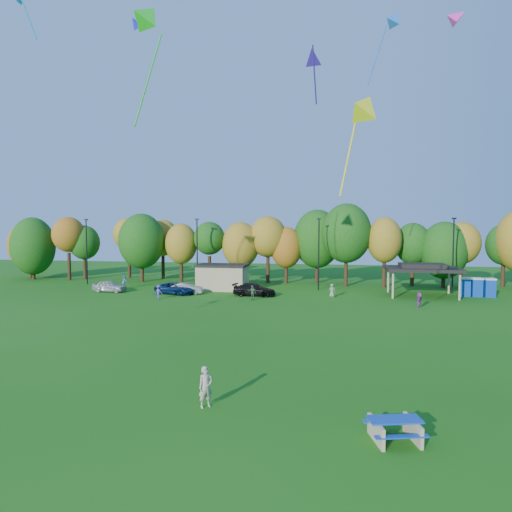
% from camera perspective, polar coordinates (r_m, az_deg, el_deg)
% --- Properties ---
extents(ground, '(160.00, 160.00, 0.00)m').
position_cam_1_polar(ground, '(20.15, -3.84, -19.73)').
color(ground, '#19600F').
rests_on(ground, ground).
extents(tree_line, '(93.57, 10.55, 11.15)m').
position_cam_1_polar(tree_line, '(63.71, 5.36, 1.78)').
color(tree_line, black).
rests_on(tree_line, ground).
extents(lamp_posts, '(64.50, 0.25, 9.09)m').
position_cam_1_polar(lamp_posts, '(58.06, 7.85, 0.57)').
color(lamp_posts, black).
rests_on(lamp_posts, ground).
extents(utility_building, '(6.30, 4.30, 3.25)m').
position_cam_1_polar(utility_building, '(58.14, -4.19, -2.62)').
color(utility_building, tan).
rests_on(utility_building, ground).
extents(pavilion, '(8.20, 6.20, 3.77)m').
position_cam_1_polar(pavilion, '(55.92, 20.07, -1.45)').
color(pavilion, tan).
rests_on(pavilion, ground).
extents(porta_potties, '(3.75, 1.43, 2.18)m').
position_cam_1_polar(porta_potties, '(58.06, 25.89, -3.53)').
color(porta_potties, '#0C3DA7').
rests_on(porta_potties, ground).
extents(picnic_table, '(2.33, 2.09, 0.85)m').
position_cam_1_polar(picnic_table, '(18.91, 16.94, -19.87)').
color(picnic_table, tan).
rests_on(picnic_table, ground).
extents(kite_flyer, '(0.79, 0.77, 1.83)m').
position_cam_1_polar(kite_flyer, '(21.12, -6.30, -15.95)').
color(kite_flyer, '#C0A890').
rests_on(kite_flyer, ground).
extents(car_a, '(4.24, 1.88, 1.42)m').
position_cam_1_polar(car_a, '(58.96, -17.83, -3.61)').
color(car_a, '#BABABA').
rests_on(car_a, ground).
extents(car_b, '(4.11, 1.89, 1.31)m').
position_cam_1_polar(car_b, '(55.07, -8.70, -4.04)').
color(car_b, gray).
rests_on(car_b, ground).
extents(car_c, '(5.36, 3.43, 1.38)m').
position_cam_1_polar(car_c, '(55.18, -10.02, -4.00)').
color(car_c, '#0C234D').
rests_on(car_c, ground).
extents(car_d, '(5.00, 2.13, 1.44)m').
position_cam_1_polar(car_d, '(52.96, -0.21, -4.23)').
color(car_d, black).
rests_on(car_d, ground).
extents(far_person_0, '(0.94, 1.56, 1.60)m').
position_cam_1_polar(far_person_0, '(47.83, 19.71, -5.21)').
color(far_person_0, '#A0429D').
rests_on(far_person_0, ground).
extents(far_person_1, '(0.96, 1.04, 1.72)m').
position_cam_1_polar(far_person_1, '(61.66, -16.09, -3.12)').
color(far_person_1, '#5388B8').
rests_on(far_person_1, ground).
extents(far_person_2, '(0.85, 0.66, 1.53)m').
position_cam_1_polar(far_person_2, '(52.69, 9.48, -4.27)').
color(far_person_2, '#6D9063').
rests_on(far_person_2, ground).
extents(far_person_3, '(1.04, 0.86, 1.66)m').
position_cam_1_polar(far_person_3, '(49.79, -0.45, -4.61)').
color(far_person_3, '#4B7346').
rests_on(far_person_3, ground).
extents(far_person_4, '(1.14, 0.87, 1.56)m').
position_cam_1_polar(far_person_4, '(51.88, -12.07, -4.41)').
color(far_person_4, '#4C469A').
rests_on(far_person_4, ground).
extents(kite_0, '(2.76, 4.45, 7.59)m').
position_cam_1_polar(kite_0, '(32.16, -13.26, 27.12)').
color(kite_0, '#1BCF1D').
extents(kite_1, '(3.60, 2.89, 6.51)m').
position_cam_1_polar(kite_1, '(47.85, 16.98, 26.45)').
color(kite_1, blue).
extents(kite_3, '(1.66, 2.94, 4.62)m').
position_cam_1_polar(kite_3, '(37.09, 7.14, 23.55)').
color(kite_3, navy).
extents(kite_5, '(1.56, 1.62, 1.29)m').
position_cam_1_polar(kite_5, '(42.64, -14.85, 26.36)').
color(kite_5, '#191CE9').
extents(kite_6, '(2.55, 3.41, 5.68)m').
position_cam_1_polar(kite_6, '(25.45, 13.49, 17.71)').
color(kite_6, yellow).
extents(kite_10, '(1.67, 1.27, 1.69)m').
position_cam_1_polar(kite_10, '(41.20, 23.99, 25.68)').
color(kite_10, '#F428AA').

